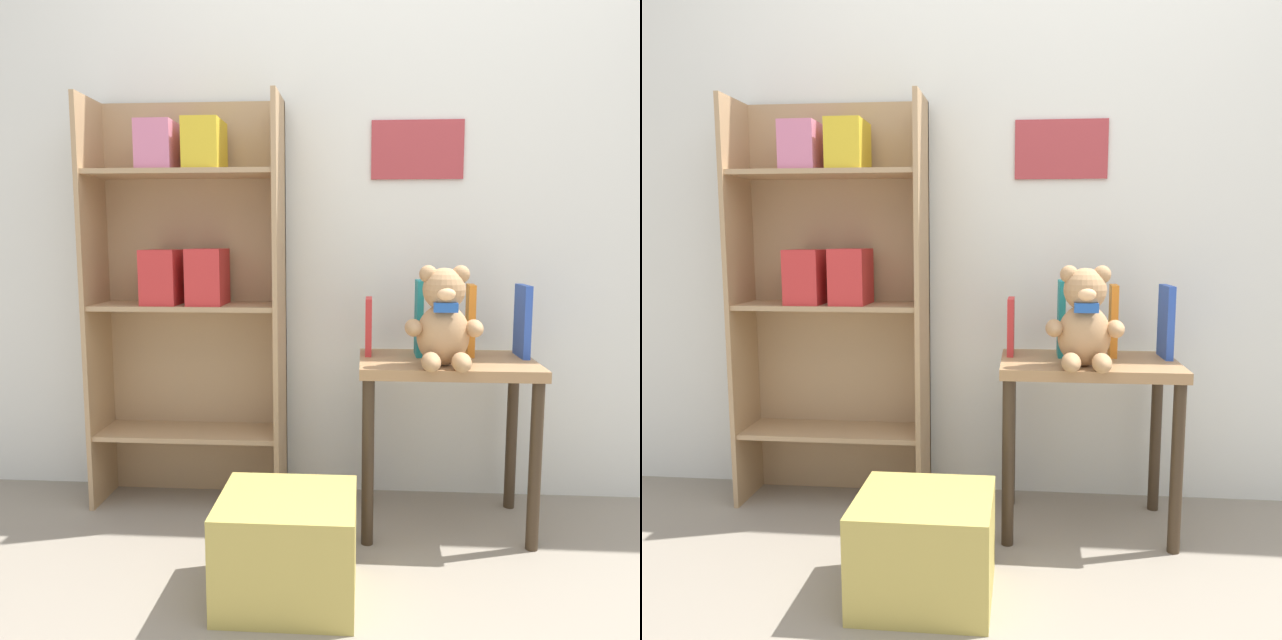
{
  "view_description": "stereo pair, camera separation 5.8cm",
  "coord_description": "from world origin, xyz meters",
  "views": [
    {
      "loc": [
        -0.19,
        -1.07,
        1.01
      ],
      "look_at": [
        -0.35,
        1.11,
        0.72
      ],
      "focal_mm": 35.0,
      "sensor_mm": 36.0,
      "label": 1
    },
    {
      "loc": [
        -0.14,
        -1.06,
        1.01
      ],
      "look_at": [
        -0.35,
        1.11,
        0.72
      ],
      "focal_mm": 35.0,
      "sensor_mm": 36.0,
      "label": 2
    }
  ],
  "objects": [
    {
      "name": "wall_back",
      "position": [
        0.0,
        1.37,
        1.25
      ],
      "size": [
        4.8,
        0.07,
        2.5
      ],
      "color": "silver",
      "rests_on": "ground_plane"
    },
    {
      "name": "bookshelf_side",
      "position": [
        -0.85,
        1.23,
        0.85
      ],
      "size": [
        0.71,
        0.25,
        1.51
      ],
      "color": "tan",
      "rests_on": "ground_plane"
    },
    {
      "name": "display_table",
      "position": [
        0.09,
        1.06,
        0.49
      ],
      "size": [
        0.6,
        0.38,
        0.59
      ],
      "color": "#9E754C",
      "rests_on": "ground_plane"
    },
    {
      "name": "teddy_bear",
      "position": [
        0.06,
        0.94,
        0.74
      ],
      "size": [
        0.25,
        0.23,
        0.33
      ],
      "color": "tan",
      "rests_on": "display_table"
    },
    {
      "name": "book_standing_red",
      "position": [
        -0.18,
        1.14,
        0.7
      ],
      "size": [
        0.02,
        0.12,
        0.2
      ],
      "primitive_type": "cube",
      "rotation": [
        0.0,
        0.0,
        -0.01
      ],
      "color": "red",
      "rests_on": "display_table"
    },
    {
      "name": "book_standing_teal",
      "position": [
        0.0,
        1.13,
        0.73
      ],
      "size": [
        0.02,
        0.12,
        0.27
      ],
      "primitive_type": "cube",
      "rotation": [
        0.0,
        0.0,
        0.0
      ],
      "color": "teal",
      "rests_on": "display_table"
    },
    {
      "name": "book_standing_orange",
      "position": [
        0.18,
        1.14,
        0.72
      ],
      "size": [
        0.03,
        0.1,
        0.25
      ],
      "primitive_type": "cube",
      "rotation": [
        0.0,
        0.0,
        -0.04
      ],
      "color": "orange",
      "rests_on": "display_table"
    },
    {
      "name": "book_standing_blue",
      "position": [
        0.36,
        1.13,
        0.72
      ],
      "size": [
        0.03,
        0.14,
        0.25
      ],
      "primitive_type": "cube",
      "rotation": [
        0.0,
        0.0,
        0.03
      ],
      "color": "#2D51B7",
      "rests_on": "display_table"
    },
    {
      "name": "storage_bin",
      "position": [
        -0.4,
        0.57,
        0.15
      ],
      "size": [
        0.38,
        0.34,
        0.29
      ],
      "color": "tan",
      "rests_on": "ground_plane"
    }
  ]
}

